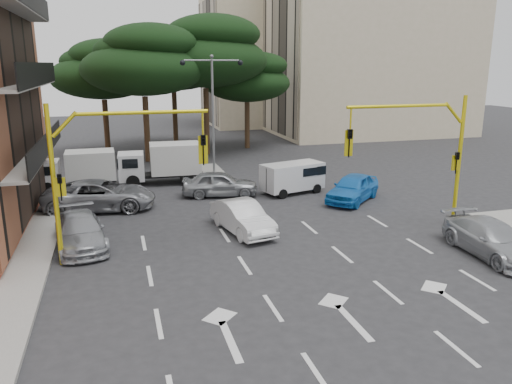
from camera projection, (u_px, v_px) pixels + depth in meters
The scene contains 21 objects.
ground at pixel (295, 260), 19.25m from camera, with size 120.00×120.00×0.00m, color #28282B.
median_strip at pixel (214, 173), 34.13m from camera, with size 1.40×6.00×0.15m, color gray.
apartment_beige_near at pixel (371, 44), 51.99m from camera, with size 20.20×12.15×18.70m.
apartment_beige_far at pixel (272, 55), 61.57m from camera, with size 16.20×12.15×16.70m.
pine_left_near at pixel (144, 60), 36.76m from camera, with size 9.15×9.15×10.23m.
pine_center at pixel (206, 51), 39.77m from camera, with size 9.98×9.98×11.16m.
pine_left_far at pixel (103, 69), 39.87m from camera, with size 8.32×8.32×9.30m.
pine_right at pixel (248, 77), 43.21m from camera, with size 7.49×7.49×8.37m.
pine_back at pixel (173, 61), 44.07m from camera, with size 9.15×9.15×10.23m.
signal_mast_right at pixel (426, 145), 21.93m from camera, with size 5.79×0.37×6.00m.
signal_mast_left at pixel (104, 161), 18.33m from camera, with size 5.79×0.37×6.00m.
street_lamp_center at pixel (212, 94), 32.80m from camera, with size 4.16×0.36×7.77m.
car_white_hatch at pixel (242, 217), 22.28m from camera, with size 1.46×4.19×1.38m, color silver.
car_blue_compact at pixel (353, 188), 27.31m from camera, with size 1.76×4.38×1.49m, color blue.
car_silver_wagon at pixel (80, 231), 20.50m from camera, with size 1.87×4.59×1.33m, color #9EA0A6.
car_silver_cross_a at pixel (100, 195), 25.64m from camera, with size 2.58×5.60×1.56m, color gray.
car_silver_cross_b at pixel (220, 184), 28.34m from camera, with size 1.72×4.27×1.45m, color #94989C.
car_silver_parked at pixel (492, 239), 19.54m from camera, with size 1.90×4.68×1.36m, color #A4A7AC.
van_white at pixel (292, 178), 28.96m from camera, with size 1.63×3.60×1.80m, color silver, non-canonical shape.
box_truck_a at pixel (76, 171), 29.70m from camera, with size 1.97×4.69×2.31m, color white, non-canonical shape.
box_truck_b at pixel (161, 164), 31.22m from camera, with size 2.15×5.12×2.52m, color silver, non-canonical shape.
Camera 1 is at (-6.34, -16.89, 7.34)m, focal length 35.00 mm.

